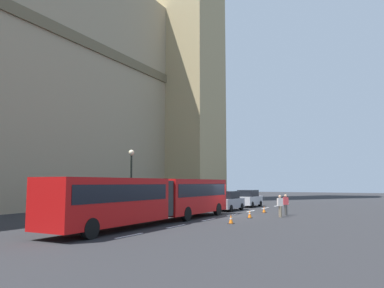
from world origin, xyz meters
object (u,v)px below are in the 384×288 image
(pedestrian_by_kerb, at_px, (286,204))
(traffic_cone_middle, at_px, (250,214))
(sedan_trailing, at_px, (249,198))
(traffic_cone_west, at_px, (231,219))
(pedestrian_near_cones, at_px, (280,205))
(street_lamp, at_px, (131,178))
(traffic_cone_east, at_px, (264,209))
(articulated_bus, at_px, (156,196))
(sedan_lead, at_px, (228,201))

(pedestrian_by_kerb, bearing_deg, traffic_cone_middle, 152.88)
(sedan_trailing, relative_size, traffic_cone_west, 7.59)
(pedestrian_near_cones, bearing_deg, street_lamp, 115.26)
(traffic_cone_west, relative_size, traffic_cone_east, 1.00)
(traffic_cone_middle, bearing_deg, pedestrian_near_cones, -47.01)
(articulated_bus, xyz_separation_m, pedestrian_near_cones, (8.21, -6.04, -0.83))
(articulated_bus, distance_m, pedestrian_by_kerb, 11.76)
(traffic_cone_middle, bearing_deg, street_lamp, 110.46)
(pedestrian_near_cones, bearing_deg, articulated_bus, 143.66)
(articulated_bus, bearing_deg, sedan_lead, 0.71)
(traffic_cone_middle, relative_size, traffic_cone_east, 1.00)
(sedan_lead, relative_size, street_lamp, 0.83)
(traffic_cone_middle, bearing_deg, traffic_cone_west, -176.96)
(sedan_trailing, height_order, traffic_cone_east, sedan_trailing)
(street_lamp, bearing_deg, articulated_bus, -125.66)
(traffic_cone_east, xyz_separation_m, street_lamp, (-8.67, 8.13, 2.77))
(articulated_bus, height_order, pedestrian_by_kerb, articulated_bus)
(sedan_lead, xyz_separation_m, street_lamp, (-9.41, 4.35, 2.14))
(articulated_bus, bearing_deg, pedestrian_near_cones, -36.34)
(articulated_bus, xyz_separation_m, traffic_cone_middle, (6.48, -4.18, -1.46))
(traffic_cone_east, bearing_deg, traffic_cone_middle, -174.11)
(street_lamp, bearing_deg, pedestrian_near_cones, -64.74)
(sedan_lead, xyz_separation_m, pedestrian_by_kerb, (-2.57, -6.18, -0.00))
(sedan_lead, bearing_deg, articulated_bus, -179.29)
(articulated_bus, bearing_deg, sedan_trailing, 0.85)
(street_lamp, bearing_deg, traffic_cone_east, -43.16)
(traffic_cone_west, height_order, street_lamp, street_lamp)
(sedan_trailing, distance_m, traffic_cone_east, 8.12)
(pedestrian_by_kerb, bearing_deg, pedestrian_near_cones, -179.40)
(articulated_bus, distance_m, traffic_cone_middle, 7.84)
(traffic_cone_east, bearing_deg, street_lamp, 136.84)
(traffic_cone_east, bearing_deg, sedan_trailing, 28.82)
(sedan_trailing, height_order, traffic_cone_middle, sedan_trailing)
(traffic_cone_middle, bearing_deg, pedestrian_by_kerb, -27.12)
(articulated_bus, bearing_deg, traffic_cone_west, -63.94)
(sedan_lead, xyz_separation_m, traffic_cone_east, (-0.74, -3.78, -0.63))
(street_lamp, distance_m, pedestrian_by_kerb, 12.73)
(sedan_lead, relative_size, traffic_cone_west, 7.59)
(articulated_bus, height_order, street_lamp, street_lamp)
(traffic_cone_east, xyz_separation_m, pedestrian_by_kerb, (-1.83, -2.40, 0.63))
(sedan_trailing, bearing_deg, traffic_cone_west, -164.43)
(articulated_bus, xyz_separation_m, sedan_lead, (12.64, 0.16, -0.83))
(sedan_lead, distance_m, street_lamp, 10.58)
(traffic_cone_west, bearing_deg, traffic_cone_east, 4.63)
(traffic_cone_east, bearing_deg, traffic_cone_west, -175.37)
(street_lamp, relative_size, pedestrian_by_kerb, 3.12)
(sedan_trailing, bearing_deg, pedestrian_by_kerb, -144.76)
(sedan_trailing, xyz_separation_m, pedestrian_by_kerb, (-8.92, -6.30, -0.00))
(traffic_cone_west, xyz_separation_m, traffic_cone_east, (9.75, 0.79, 0.00))
(traffic_cone_middle, xyz_separation_m, pedestrian_near_cones, (1.73, -1.86, 0.63))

